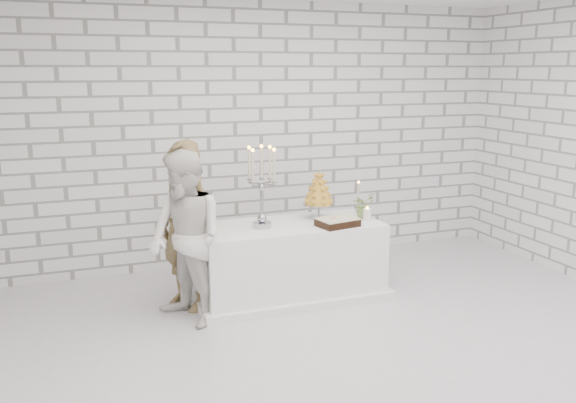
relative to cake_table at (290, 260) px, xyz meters
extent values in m
cube|color=silver|center=(0.12, -1.24, -0.38)|extent=(6.00, 5.00, 0.01)
cube|color=white|center=(0.12, 1.26, 1.12)|extent=(6.00, 0.01, 3.00)
cube|color=white|center=(0.00, 0.00, 0.00)|extent=(1.80, 0.80, 0.75)
imported|color=brown|center=(-1.02, 0.07, 0.43)|extent=(0.65, 0.70, 1.62)
imported|color=white|center=(-1.08, -0.30, 0.41)|extent=(0.86, 0.94, 1.57)
cube|color=black|center=(0.41, -0.24, 0.42)|extent=(0.42, 0.33, 0.08)
cylinder|color=white|center=(0.79, -0.12, 0.44)|extent=(0.10, 0.10, 0.12)
cylinder|color=beige|center=(0.85, 0.20, 0.54)|extent=(0.07, 0.07, 0.32)
imported|color=#5F8141|center=(0.81, 0.00, 0.50)|extent=(0.29, 0.28, 0.26)
camera|label=1|loc=(-2.03, -5.44, 1.88)|focal=37.95mm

